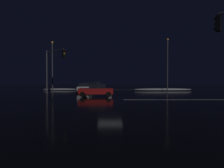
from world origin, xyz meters
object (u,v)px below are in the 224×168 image
Objects in this scene: sedan_red_crossing at (96,90)px; streetlamp_right_near at (167,61)px; traffic_signal_nw at (53,63)px; sedan_gray at (98,84)px; sedan_green at (88,86)px; sedan_black at (94,85)px; sedan_white at (85,88)px; sedan_orange at (91,85)px; streetlamp_left_near at (52,63)px.

streetlamp_right_near reaches higher than sedan_red_crossing.
sedan_gray is at bearing 81.11° from traffic_signal_nw.
sedan_green is 13.45m from sedan_black.
sedan_orange is (-0.22, 13.05, 0.00)m from sedan_white.
sedan_orange is 0.48× the size of streetlamp_left_near.
streetlamp_left_near is (-20.73, 0.00, -0.30)m from streetlamp_right_near.
traffic_signal_nw is at bearing -145.34° from sedan_white.
streetlamp_right_near is 1.06× the size of streetlamp_left_near.
sedan_black is 0.48× the size of streetlamp_left_near.
sedan_gray is at bearing 73.37° from streetlamp_left_near.
sedan_gray is at bearing 122.29° from streetlamp_right_near.
traffic_signal_nw is (-3.95, -22.63, 3.73)m from sedan_black.
traffic_signal_nw is 0.73× the size of streetlamp_left_near.
traffic_signal_nw reaches higher than sedan_green.
sedan_gray is 33.21m from sedan_red_crossing.
sedan_green is at bearing 100.57° from sedan_red_crossing.
sedan_orange and sedan_red_crossing have the same top height.
sedan_white is 6.27m from traffic_signal_nw.
sedan_orange is (-0.10, 6.74, 0.00)m from sedan_green.
traffic_signal_nw is (-4.52, -28.91, 3.73)m from sedan_gray.
sedan_green and sedan_red_crossing have the same top height.
sedan_gray is 0.45× the size of streetlamp_right_near.
streetlamp_right_near is at bearing -57.71° from sedan_gray.
sedan_green and sedan_gray have the same top height.
sedan_green is at bearing -91.43° from sedan_gray.
streetlamp_right_near is (12.06, 10.88, 4.68)m from sedan_red_crossing.
sedan_black is (-0.20, 19.76, 0.00)m from sedan_white.
sedan_black is at bearing -95.22° from sedan_gray.
sedan_orange and sedan_gray have the same top height.
streetlamp_left_near reaches higher than sedan_orange.
traffic_signal_nw is 7.00m from streetlamp_left_near.
sedan_white is 1.00× the size of sedan_orange.
sedan_green is 15.51m from streetlamp_right_near.
traffic_signal_nw is at bearing -98.89° from sedan_gray.
streetlamp_left_near reaches higher than sedan_white.
streetlamp_left_near is (-6.65, -22.28, 4.38)m from sedan_gray.
sedan_white is at bearing 34.66° from traffic_signal_nw.
streetlamp_left_near is at bearing -123.14° from sedan_orange.
traffic_signal_nw is (-3.93, -15.92, 3.73)m from sedan_orange.
sedan_black is at bearing 69.19° from streetlamp_left_near.
sedan_black is (0.02, 6.71, 0.00)m from sedan_orange.
sedan_red_crossing is (2.01, -33.15, 0.00)m from sedan_gray.
sedan_green is at bearing 66.30° from traffic_signal_nw.
sedan_gray is (0.57, 6.28, 0.00)m from sedan_black.
sedan_red_crossing is 0.45× the size of streetlamp_right_near.
sedan_red_crossing is 0.66× the size of traffic_signal_nw.
sedan_gray is 0.66× the size of traffic_signal_nw.
streetlamp_left_near is at bearing 149.07° from sedan_white.
sedan_orange is 1.00× the size of sedan_red_crossing.
sedan_white is 6.31m from sedan_green.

